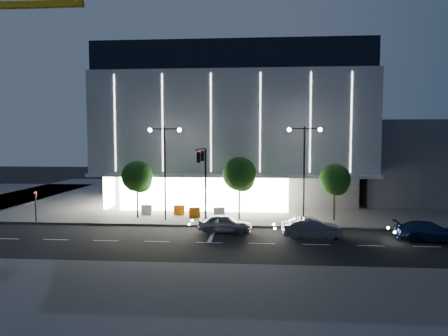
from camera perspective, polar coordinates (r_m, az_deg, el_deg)
name	(u,v)px	position (r m, az deg, el deg)	size (l,w,h in m)	color
ground	(186,237)	(32.47, -5.43, -9.83)	(160.00, 160.00, 0.00)	black
sidewalk_museum	(251,195)	(55.61, 3.84, -3.91)	(70.00, 40.00, 0.15)	#474747
sidewalk_near	(246,297)	(20.58, 3.15, -17.96)	(70.00, 10.00, 0.15)	#474747
museum	(236,129)	(53.45, 1.70, 5.66)	(30.00, 25.80, 18.00)	#4C4C51
annex_building	(408,160)	(58.89, 24.76, 0.98)	(16.00, 20.00, 10.00)	#4C4C51
traffic_mast	(203,171)	(34.79, -2.95, -0.49)	(0.33, 5.89, 7.07)	black
street_lamp_west	(165,159)	(38.04, -8.44, 1.26)	(3.16, 0.36, 9.00)	black
street_lamp_east	(304,160)	(37.41, 11.38, 1.18)	(3.16, 0.36, 9.00)	black
ped_signal_far	(35,203)	(41.39, -25.34, -4.52)	(0.22, 0.24, 3.00)	black
tree_left	(137,178)	(39.91, -12.26, -1.42)	(3.02, 3.02, 5.72)	black
tree_mid	(240,176)	(38.27, 2.25, -1.11)	(3.25, 3.25, 6.15)	black
tree_right	(335,181)	(39.06, 15.57, -1.82)	(2.91, 2.91, 5.51)	black
car_lead	(225,224)	(33.73, 0.16, -7.95)	(1.80, 4.48, 1.53)	gray
car_second	(312,228)	(32.89, 12.41, -8.34)	(1.64, 4.69, 1.55)	#9DA0A5
car_third	(430,231)	(34.84, 27.31, -8.05)	(2.09, 5.15, 1.49)	navy
barrier_a	(179,210)	(41.02, -6.43, -5.98)	(1.10, 0.25, 1.00)	#C86B0B
barrier_b	(147,210)	(41.66, -10.99, -5.87)	(1.10, 0.25, 1.00)	white
barrier_c	(195,212)	(39.52, -4.23, -6.35)	(1.10, 0.25, 1.00)	orange
barrier_d	(219,212)	(39.42, -0.70, -6.36)	(1.10, 0.25, 1.00)	silver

